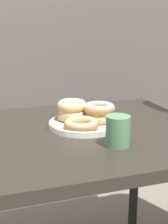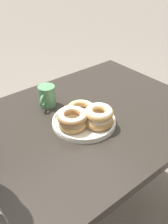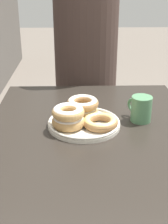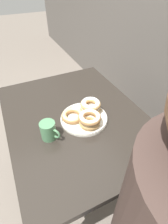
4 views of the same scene
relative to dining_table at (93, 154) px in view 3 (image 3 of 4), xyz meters
name	(u,v)px [view 3 (image 3 of 4)]	position (x,y,z in m)	size (l,w,h in m)	color
dining_table	(93,154)	(0.00, 0.00, 0.00)	(1.05, 0.81, 0.76)	#28231E
donut_plate	(81,116)	(0.07, 0.04, 0.13)	(0.29, 0.29, 0.10)	silver
coffee_mug	(141,108)	(0.11, -0.19, 0.14)	(0.11, 0.09, 0.10)	#4C7F56
person_figure	(86,69)	(0.74, 0.01, 0.11)	(0.36, 0.35, 1.42)	#232838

